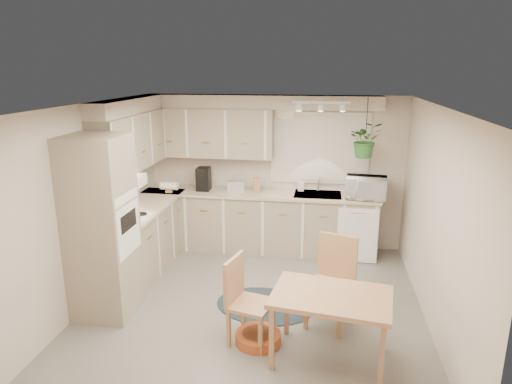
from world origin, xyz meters
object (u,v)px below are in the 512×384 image
(chair_back, at_px, (330,284))
(pet_bed, at_px, (258,338))
(chair_left, at_px, (251,302))
(microwave, at_px, (366,185))
(braided_rug, at_px, (264,305))
(dining_table, at_px, (330,328))

(chair_back, relative_size, pet_bed, 2.09)
(chair_left, distance_m, pet_bed, 0.41)
(chair_back, height_order, microwave, microwave)
(chair_left, distance_m, braided_rug, 0.89)
(braided_rug, bearing_deg, pet_bed, -87.27)
(chair_back, relative_size, microwave, 1.74)
(chair_left, relative_size, pet_bed, 1.92)
(dining_table, distance_m, pet_bed, 0.81)
(braided_rug, bearing_deg, chair_back, -21.33)
(braided_rug, height_order, pet_bed, pet_bed)
(dining_table, xyz_separation_m, chair_left, (-0.80, 0.18, 0.11))
(dining_table, distance_m, chair_back, 0.66)
(pet_bed, distance_m, microwave, 2.93)
(chair_left, height_order, pet_bed, chair_left)
(dining_table, relative_size, braided_rug, 0.94)
(chair_left, xyz_separation_m, braided_rug, (0.04, 0.76, -0.46))
(dining_table, relative_size, microwave, 1.94)
(chair_left, height_order, chair_back, chair_back)
(microwave, bearing_deg, pet_bed, -111.44)
(chair_back, height_order, braided_rug, chair_back)
(chair_back, distance_m, braided_rug, 0.96)
(dining_table, bearing_deg, microwave, 79.18)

